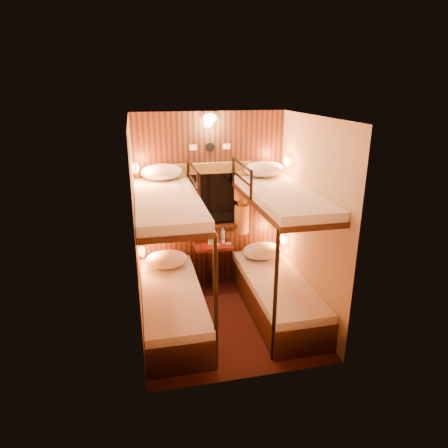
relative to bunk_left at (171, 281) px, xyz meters
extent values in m
plane|color=#35150E|center=(0.65, -0.07, -0.56)|extent=(2.10, 2.10, 0.00)
plane|color=silver|center=(0.65, -0.07, 1.84)|extent=(2.10, 2.10, 0.00)
plane|color=#C6B293|center=(0.65, 0.98, 0.64)|extent=(2.40, 0.00, 2.40)
plane|color=#C6B293|center=(0.65, -1.12, 0.64)|extent=(2.40, 0.00, 2.40)
plane|color=#C6B293|center=(-0.35, -0.07, 0.64)|extent=(0.00, 2.40, 2.40)
plane|color=#C6B293|center=(1.65, -0.07, 0.64)|extent=(0.00, 2.40, 2.40)
cube|color=black|center=(0.65, 0.97, 0.64)|extent=(2.00, 0.03, 2.40)
cube|color=black|center=(0.00, 0.00, -0.38)|extent=(0.70, 1.90, 0.35)
cube|color=white|center=(0.00, 0.00, -0.16)|extent=(0.68, 1.88, 0.10)
cube|color=black|center=(0.00, 0.00, 0.89)|extent=(0.70, 1.90, 0.06)
cube|color=white|center=(0.00, 0.00, 0.97)|extent=(0.68, 1.88, 0.10)
cylinder|color=black|center=(0.35, -0.90, 0.17)|extent=(0.04, 0.04, 1.45)
cylinder|color=black|center=(0.35, 0.88, 1.08)|extent=(0.04, 0.04, 0.32)
cylinder|color=black|center=(0.35, 0.03, 1.08)|extent=(0.04, 0.04, 0.32)
cylinder|color=black|center=(0.35, 0.46, 1.24)|extent=(0.04, 0.85, 0.04)
cylinder|color=black|center=(0.35, 0.46, 1.07)|extent=(0.03, 0.85, 0.03)
cube|color=black|center=(1.30, 0.00, -0.38)|extent=(0.70, 1.90, 0.35)
cube|color=white|center=(1.30, 0.00, -0.16)|extent=(0.68, 1.88, 0.10)
cube|color=black|center=(1.30, 0.00, 0.89)|extent=(0.70, 1.90, 0.06)
cube|color=white|center=(1.30, 0.00, 0.97)|extent=(0.68, 1.88, 0.10)
cylinder|color=black|center=(0.95, -0.90, 0.17)|extent=(0.04, 0.04, 1.45)
cylinder|color=black|center=(0.95, 0.88, 1.08)|extent=(0.04, 0.04, 0.32)
cylinder|color=black|center=(0.95, 0.03, 1.08)|extent=(0.04, 0.04, 0.32)
cylinder|color=black|center=(0.95, 0.46, 1.24)|extent=(0.04, 0.85, 0.04)
cylinder|color=black|center=(0.95, 0.46, 1.07)|extent=(0.03, 0.85, 0.03)
cube|color=black|center=(0.65, 0.95, 0.69)|extent=(0.98, 0.02, 0.78)
cube|color=black|center=(0.65, 0.94, 0.69)|extent=(0.90, 0.01, 0.70)
cube|color=black|center=(0.65, 0.90, 0.31)|extent=(1.00, 0.12, 0.04)
cube|color=olive|center=(0.65, 0.91, 1.12)|extent=(1.10, 0.06, 0.14)
cylinder|color=olive|center=(0.22, 0.90, 0.87)|extent=(0.22, 0.22, 0.40)
cylinder|color=olive|center=(0.22, 0.90, 0.64)|extent=(0.11, 0.11, 0.12)
cylinder|color=olive|center=(0.22, 0.90, 0.39)|extent=(0.20, 0.20, 0.40)
torus|color=#AF7E33|center=(0.22, 0.90, 0.64)|extent=(0.14, 0.14, 0.02)
cylinder|color=olive|center=(1.08, 0.90, 0.87)|extent=(0.22, 0.22, 0.40)
cylinder|color=olive|center=(1.08, 0.90, 0.64)|extent=(0.11, 0.11, 0.12)
cylinder|color=olive|center=(1.08, 0.90, 0.39)|extent=(0.20, 0.20, 0.40)
torus|color=#AF7E33|center=(1.08, 0.90, 0.64)|extent=(0.14, 0.14, 0.02)
cylinder|color=black|center=(0.65, 0.95, 1.39)|extent=(0.12, 0.02, 0.12)
cube|color=silver|center=(0.43, 0.95, 1.39)|extent=(0.10, 0.01, 0.07)
cube|color=silver|center=(0.87, 0.95, 1.39)|extent=(0.10, 0.01, 0.07)
cube|color=#AF7E33|center=(0.65, 0.95, 1.66)|extent=(0.18, 0.01, 0.08)
ellipsoid|color=#FFCC8C|center=(0.65, 0.93, 1.76)|extent=(0.18, 0.09, 0.11)
ellipsoid|color=orange|center=(-0.31, 0.63, 0.14)|extent=(0.08, 0.20, 0.13)
torus|color=#AF7E33|center=(-0.31, 0.63, 0.14)|extent=(0.02, 0.17, 0.17)
ellipsoid|color=orange|center=(-0.31, 0.63, 1.22)|extent=(0.08, 0.20, 0.13)
torus|color=#AF7E33|center=(-0.31, 0.63, 1.22)|extent=(0.02, 0.17, 0.17)
ellipsoid|color=orange|center=(1.61, 0.63, 0.14)|extent=(0.08, 0.20, 0.13)
torus|color=#AF7E33|center=(1.61, 0.63, 0.14)|extent=(0.02, 0.17, 0.17)
ellipsoid|color=orange|center=(1.61, 0.63, 1.22)|extent=(0.08, 0.20, 0.13)
torus|color=#AF7E33|center=(1.61, 0.63, 1.22)|extent=(0.02, 0.17, 0.17)
cube|color=#4F1612|center=(0.65, 0.78, 0.07)|extent=(0.50, 0.34, 0.04)
cube|color=black|center=(0.65, 0.78, -0.25)|extent=(0.08, 0.30, 0.61)
cube|color=maroon|center=(0.65, 0.78, 0.09)|extent=(0.30, 0.34, 0.01)
cylinder|color=#99BFE5|center=(0.61, 0.79, 0.19)|extent=(0.06, 0.06, 0.20)
cylinder|color=#4297C8|center=(0.61, 0.79, 0.18)|extent=(0.07, 0.07, 0.07)
cylinder|color=#4297C8|center=(0.61, 0.79, 0.31)|extent=(0.04, 0.04, 0.03)
cylinder|color=#99BFE5|center=(0.78, 0.80, 0.18)|extent=(0.06, 0.06, 0.18)
cylinder|color=#4297C8|center=(0.78, 0.80, 0.17)|extent=(0.06, 0.06, 0.06)
cylinder|color=#4297C8|center=(0.78, 0.80, 0.29)|extent=(0.03, 0.03, 0.03)
cube|color=silver|center=(0.86, 0.77, 0.09)|extent=(0.09, 0.08, 0.01)
cube|color=silver|center=(0.69, 0.76, 0.09)|extent=(0.10, 0.09, 0.01)
ellipsoid|color=white|center=(0.00, 0.61, 0.01)|extent=(0.55, 0.39, 0.21)
ellipsoid|color=white|center=(1.30, 0.62, 0.01)|extent=(0.54, 0.39, 0.21)
ellipsoid|color=white|center=(0.00, 0.77, 1.13)|extent=(0.51, 0.37, 0.20)
ellipsoid|color=white|center=(1.30, 0.67, 1.13)|extent=(0.51, 0.36, 0.20)
camera|label=1|loc=(-0.29, -4.18, 2.16)|focal=32.00mm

